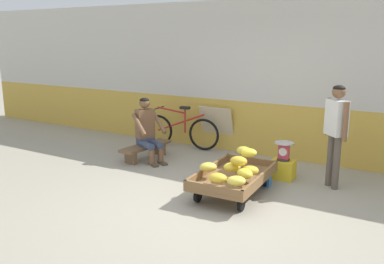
{
  "coord_description": "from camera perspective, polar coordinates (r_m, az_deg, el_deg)",
  "views": [
    {
      "loc": [
        2.39,
        -4.33,
        2.18
      ],
      "look_at": [
        -0.75,
        1.0,
        0.75
      ],
      "focal_mm": 38.02,
      "sensor_mm": 36.0,
      "label": 1
    }
  ],
  "objects": [
    {
      "name": "weighing_scale",
      "position": [
        6.54,
        12.76,
        -2.62
      ],
      "size": [
        0.3,
        0.3,
        0.29
      ],
      "color": "#28282D",
      "rests_on": "plastic_crate"
    },
    {
      "name": "sign_board",
      "position": [
        8.13,
        3.54,
        0.56
      ],
      "size": [
        0.7,
        0.28,
        0.87
      ],
      "color": "#C6B289",
      "rests_on": "ground"
    },
    {
      "name": "low_bench",
      "position": [
        7.54,
        -6.51,
        -2.3
      ],
      "size": [
        0.42,
        1.13,
        0.27
      ],
      "color": "brown",
      "rests_on": "ground"
    },
    {
      "name": "banana_pile",
      "position": [
        5.65,
        6.22,
        -4.74
      ],
      "size": [
        0.87,
        1.16,
        0.27
      ],
      "color": "yellow",
      "rests_on": "banana_cart"
    },
    {
      "name": "vendor_seated",
      "position": [
        7.37,
        -6.27,
        0.31
      ],
      "size": [
        0.74,
        0.63,
        1.14
      ],
      "color": "brown",
      "rests_on": "ground"
    },
    {
      "name": "back_wall",
      "position": [
        7.67,
        12.35,
        7.19
      ],
      "size": [
        16.0,
        0.3,
        2.88
      ],
      "color": "gold",
      "rests_on": "ground"
    },
    {
      "name": "banana_cart",
      "position": [
        5.85,
        5.89,
        -6.43
      ],
      "size": [
        0.9,
        1.47,
        0.36
      ],
      "color": "brown",
      "rests_on": "ground"
    },
    {
      "name": "plastic_crate",
      "position": [
        6.63,
        12.63,
        -5.14
      ],
      "size": [
        0.36,
        0.28,
        0.3
      ],
      "color": "gold",
      "rests_on": "ground"
    },
    {
      "name": "customer_adult",
      "position": [
        6.25,
        19.57,
        0.92
      ],
      "size": [
        0.37,
        0.37,
        1.53
      ],
      "color": "brown",
      "rests_on": "ground"
    },
    {
      "name": "bicycle_near_left",
      "position": [
        8.24,
        -1.64,
        0.19
      ],
      "size": [
        1.65,
        0.48,
        0.86
      ],
      "color": "black",
      "rests_on": "ground"
    },
    {
      "name": "shopping_bag",
      "position": [
        6.26,
        10.16,
        -6.4
      ],
      "size": [
        0.18,
        0.12,
        0.24
      ],
      "primitive_type": "cube",
      "color": "#3370B7",
      "rests_on": "ground"
    },
    {
      "name": "ground_plane",
      "position": [
        5.4,
        1.55,
        -10.78
      ],
      "size": [
        80.0,
        80.0,
        0.0
      ],
      "primitive_type": "plane",
      "color": "gray"
    }
  ]
}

